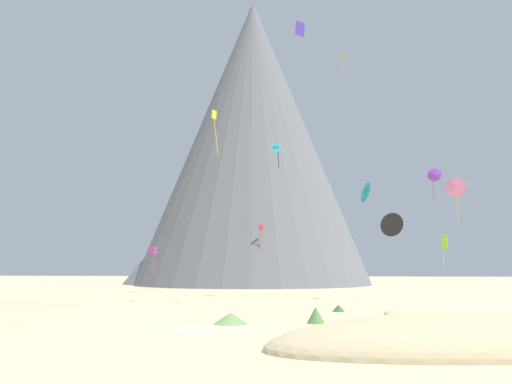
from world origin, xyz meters
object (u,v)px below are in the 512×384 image
(kite_teal_low, at_px, (364,192))
(kite_cyan_mid, at_px, (276,148))
(bush_mid_center, at_px, (230,318))
(kite_yellow_mid, at_px, (215,124))
(kite_orange_low, at_px, (235,256))
(bush_low_patch, at_px, (316,315))
(kite_gold_high, at_px, (344,59))
(kite_violet_mid, at_px, (434,175))
(kite_black_low, at_px, (391,224))
(kite_lime_low, at_px, (444,246))
(kite_pink_low, at_px, (456,188))
(bush_far_left, at_px, (339,308))
(kite_red_low, at_px, (261,230))
(kite_magenta_low, at_px, (153,251))
(kite_indigo_high, at_px, (300,29))
(rock_massif, at_px, (245,156))

(kite_teal_low, distance_m, kite_cyan_mid, 12.99)
(bush_mid_center, xyz_separation_m, kite_yellow_mid, (-5.23, 18.71, 18.58))
(bush_mid_center, relative_size, kite_orange_low, 0.70)
(bush_low_patch, bearing_deg, kite_gold_high, 84.20)
(kite_violet_mid, bearing_deg, kite_black_low, -97.25)
(kite_yellow_mid, height_order, kite_gold_high, kite_gold_high)
(kite_lime_low, bearing_deg, kite_pink_low, -35.50)
(kite_gold_high, bearing_deg, bush_far_left, -33.57)
(bush_low_patch, distance_m, kite_cyan_mid, 34.31)
(kite_black_low, xyz_separation_m, kite_cyan_mid, (-12.79, 8.24, 10.61))
(kite_orange_low, relative_size, kite_cyan_mid, 1.02)
(kite_lime_low, relative_size, kite_orange_low, 1.14)
(kite_yellow_mid, bearing_deg, kite_teal_low, 31.39)
(kite_pink_low, distance_m, kite_gold_high, 40.67)
(kite_gold_high, bearing_deg, kite_orange_low, -134.99)
(kite_red_low, bearing_deg, kite_lime_low, 114.17)
(kite_red_low, bearing_deg, kite_cyan_mid, 94.02)
(bush_low_patch, height_order, kite_cyan_mid, kite_cyan_mid)
(bush_mid_center, relative_size, kite_magenta_low, 0.54)
(kite_pink_low, xyz_separation_m, kite_gold_high, (-10.00, 28.08, 27.66))
(kite_lime_low, distance_m, kite_red_low, 43.65)
(kite_violet_mid, xyz_separation_m, kite_pink_low, (-1.47, -16.01, -4.42))
(kite_lime_low, relative_size, kite_black_low, 1.32)
(bush_mid_center, bearing_deg, kite_cyan_mid, 89.09)
(kite_teal_low, xyz_separation_m, kite_gold_high, (-0.43, 25.90, 27.56))
(kite_orange_low, xyz_separation_m, kite_red_low, (4.89, -1.39, 4.50))
(kite_indigo_high, distance_m, kite_teal_low, 19.55)
(kite_indigo_high, relative_size, kite_yellow_mid, 0.31)
(kite_yellow_mid, bearing_deg, kite_pink_low, 18.67)
(bush_mid_center, distance_m, kite_orange_low, 58.34)
(rock_massif, relative_size, kite_cyan_mid, 24.62)
(kite_yellow_mid, bearing_deg, kite_violet_mid, 45.57)
(bush_far_left, relative_size, kite_lime_low, 0.29)
(bush_low_patch, bearing_deg, rock_massif, 101.94)
(rock_massif, xyz_separation_m, kite_teal_low, (22.22, -54.28, -17.17))
(kite_gold_high, bearing_deg, bush_mid_center, -40.47)
(kite_black_low, bearing_deg, kite_lime_low, 133.85)
(kite_black_low, bearing_deg, kite_orange_low, -73.26)
(kite_violet_mid, relative_size, kite_pink_low, 0.88)
(bush_far_left, height_order, kite_gold_high, kite_gold_high)
(kite_lime_low, xyz_separation_m, kite_yellow_mid, (-23.11, -0.10, 13.23))
(bush_low_patch, xyz_separation_m, kite_lime_low, (12.48, 17.73, 5.18))
(bush_mid_center, xyz_separation_m, kite_magenta_low, (-18.94, 39.55, 5.76))
(kite_gold_high, bearing_deg, kite_violet_mid, 14.62)
(kite_yellow_mid, bearing_deg, kite_gold_high, 72.64)
(bush_mid_center, distance_m, kite_gold_high, 65.73)
(bush_mid_center, bearing_deg, kite_magenta_low, 115.59)
(kite_pink_low, relative_size, kite_red_low, 1.31)
(bush_far_left, relative_size, rock_massif, 0.01)
(kite_black_low, bearing_deg, kite_teal_low, -76.38)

